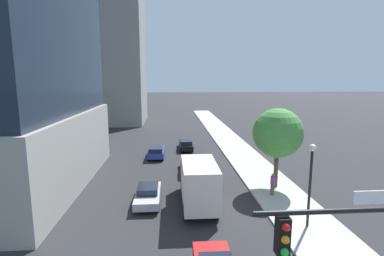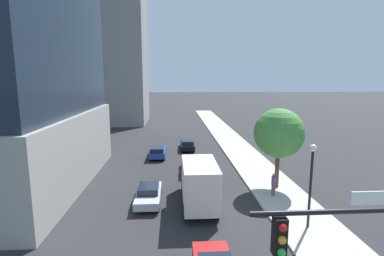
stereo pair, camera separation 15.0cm
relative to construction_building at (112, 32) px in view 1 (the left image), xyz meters
The scene contains 10 objects.
sidewalk 48.17m from the construction_building, 62.30° to the right, with size 4.35×120.00×0.15m, color #B2AFA8.
construction_building is the anchor object (origin of this frame).
street_lamp 53.60m from the construction_building, 66.58° to the right, with size 0.44×0.44×5.28m.
street_tree 47.43m from the construction_building, 62.61° to the right, with size 4.17×4.17×6.76m.
car_blue 36.03m from the construction_building, 71.02° to the right, with size 1.84×4.49×1.44m.
car_black 34.34m from the construction_building, 61.57° to the right, with size 1.74×4.79×1.37m.
car_silver 47.29m from the construction_building, 76.57° to the right, with size 1.81×4.51×1.32m.
car_white 42.22m from the construction_building, 68.63° to the right, with size 1.90×4.61×1.36m.
box_truck 48.55m from the construction_building, 72.23° to the right, with size 2.39×7.11×3.51m.
pedestrian_purple_shirt 49.84m from the construction_building, 64.66° to the right, with size 0.34×0.34×1.78m.
Camera 1 is at (-0.11, -4.63, 9.33)m, focal length 27.62 mm.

